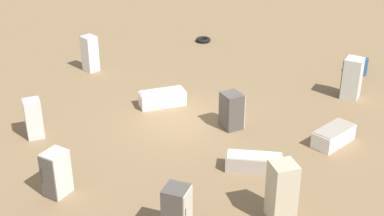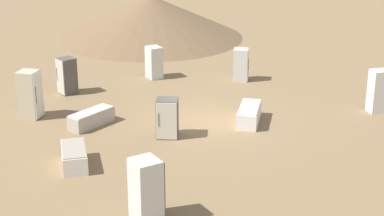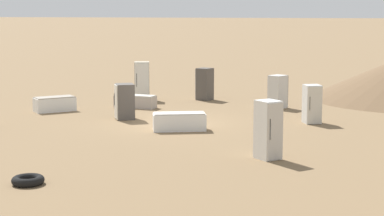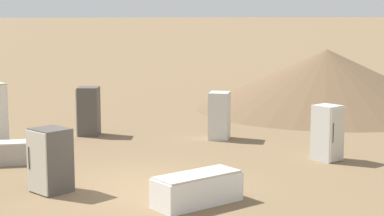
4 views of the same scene
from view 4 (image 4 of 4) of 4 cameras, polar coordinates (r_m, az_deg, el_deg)
ground_plane at (r=14.92m, az=-4.68°, el=-7.15°), size 1000.00×1000.00×0.00m
dirt_mound at (r=27.43m, az=11.84°, el=2.53°), size 10.91×10.91×2.50m
discarded_fridge_1 at (r=13.62m, az=0.48°, el=-7.21°), size 1.56×2.07×0.66m
discarded_fridge_3 at (r=14.80m, az=-12.48°, el=-4.56°), size 1.06×1.05×1.45m
discarded_fridge_4 at (r=17.89m, az=11.94°, el=-2.18°), size 0.90×0.86×1.52m
discarded_fridge_5 at (r=20.47m, az=2.46°, el=-0.68°), size 0.95×0.85×1.51m
discarded_fridge_6 at (r=17.87m, az=-15.34°, el=-3.83°), size 0.67×1.92×0.60m
discarded_fridge_9 at (r=21.37m, az=-9.19°, el=-0.28°), size 0.81×0.82×1.60m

